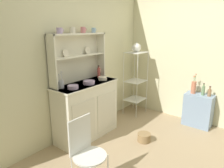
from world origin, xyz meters
TOP-DOWN VIEW (x-y plane):
  - ground_plane at (0.00, 0.00)m, footprint 3.84×3.84m
  - wall_back at (0.00, 1.62)m, footprint 3.84×0.05m
  - wall_right at (1.62, 0.00)m, footprint 0.05×3.84m
  - hutch_cabinet at (-0.09, 1.37)m, footprint 1.10×0.45m
  - hutch_shelf_unit at (-0.09, 1.53)m, footprint 1.03×0.18m
  - bakers_rack at (1.22, 1.27)m, footprint 0.42×0.34m
  - side_shelf_blue at (1.44, 0.06)m, footprint 0.28×0.48m
  - wire_chair at (-0.94, 0.52)m, footprint 0.36×0.36m
  - floor_basket at (0.35, 0.54)m, footprint 0.21×0.21m
  - cup_lilac_0 at (-0.43, 1.49)m, footprint 0.10×0.08m
  - cup_cream_1 at (-0.19, 1.49)m, footprint 0.09×0.08m
  - cup_rose_2 at (0.02, 1.49)m, footprint 0.09×0.08m
  - cup_sky_3 at (0.25, 1.49)m, footprint 0.08×0.07m
  - bowl_mixing_large at (-0.41, 1.29)m, footprint 0.16×0.16m
  - bowl_floral_medium at (-0.09, 1.29)m, footprint 0.18×0.18m
  - bowl_cream_small at (0.23, 1.29)m, footprint 0.14×0.14m
  - jam_bottle at (0.32, 1.45)m, footprint 0.05×0.05m
  - utensil_jar at (-0.50, 1.44)m, footprint 0.08×0.08m
  - porcelain_teapot at (1.22, 1.27)m, footprint 0.26×0.17m
  - flower_vase at (1.44, 0.18)m, footprint 0.08×0.08m
  - oil_bottle at (1.44, 0.02)m, footprint 0.06×0.06m
  - vinegar_bottle at (1.44, -0.09)m, footprint 0.06×0.06m

SIDE VIEW (x-z plane):
  - ground_plane at x=0.00m, z-range 0.00..0.00m
  - floor_basket at x=0.35m, z-range 0.00..0.13m
  - side_shelf_blue at x=1.44m, z-range 0.00..0.59m
  - hutch_cabinet at x=-0.09m, z-range 0.01..0.92m
  - wire_chair at x=-0.94m, z-range 0.09..0.94m
  - vinegar_bottle at x=1.44m, z-range 0.57..0.75m
  - oil_bottle at x=1.44m, z-range 0.57..0.79m
  - flower_vase at x=1.44m, z-range 0.53..0.90m
  - bakers_rack at x=1.22m, z-range 0.13..1.41m
  - bowl_mixing_large at x=-0.41m, z-range 0.91..0.96m
  - bowl_floral_medium at x=-0.09m, z-range 0.91..0.96m
  - bowl_cream_small at x=0.23m, z-range 0.91..0.96m
  - utensil_jar at x=-0.50m, z-range 0.84..1.09m
  - jam_bottle at x=0.32m, z-range 0.89..1.10m
  - wall_back at x=0.00m, z-range 0.00..2.50m
  - wall_right at x=1.62m, z-range 0.00..2.50m
  - hutch_shelf_unit at x=-0.09m, z-range 0.97..1.72m
  - porcelain_teapot at x=1.22m, z-range 1.27..1.46m
  - cup_sky_3 at x=0.25m, z-range 1.67..1.74m
  - cup_lilac_0 at x=-0.43m, z-range 1.67..1.75m
  - cup_cream_1 at x=-0.19m, z-range 1.67..1.75m
  - cup_rose_2 at x=0.02m, z-range 1.67..1.76m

